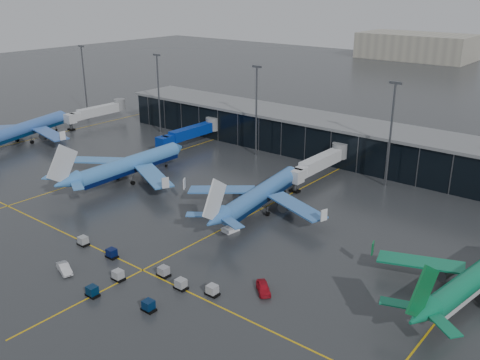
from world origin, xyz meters
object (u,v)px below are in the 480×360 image
Objects in this scene: airliner_klm_near at (261,184)px; mobile_airstair at (230,227)px; airliner_aer_lingus at (478,265)px; service_van_red at (263,288)px; airliner_klm_west at (27,120)px; baggage_carts at (137,276)px; airliner_arkefly at (130,155)px; service_van_white at (64,268)px.

mobile_airstair is (1.64, -12.27, -5.36)m from airliner_klm_near.
service_van_red is at bearing -134.83° from airliner_aer_lingus.
airliner_klm_west is 1.08× the size of airliner_klm_near.
baggage_carts is 21.31m from service_van_red.
service_van_red is (57.08, -20.92, -5.73)m from airliner_arkefly.
airliner_aer_lingus is 67.64m from service_van_white.
airliner_klm_west reaches higher than service_van_white.
baggage_carts is 24.11m from mobile_airstair.
airliner_aer_lingus is at bearing -18.93° from airliner_klm_west.
airliner_arkefly is 12.15× the size of mobile_airstair.
airliner_klm_west reaches higher than mobile_airstair.
mobile_airstair reaches higher than service_van_red.
service_van_red is (18.57, -13.95, 0.03)m from mobile_airstair.
airliner_klm_near is 8.56× the size of service_van_white.
airliner_klm_west reaches higher than airliner_klm_near.
airliner_arkefly reaches higher than baggage_carts.
airliner_aer_lingus reaches higher than service_van_red.
service_van_red is (-26.67, -19.70, -4.99)m from airliner_aer_lingus.
airliner_klm_near is at bearing 106.35° from mobile_airstair.
baggage_carts is at bearing -81.62° from mobile_airstair.
airliner_arkefly is 49.70m from baggage_carts.
airliner_klm_west is 97.30m from baggage_carts.
airliner_klm_west is 136.38m from airliner_aer_lingus.
service_van_red reaches higher than service_van_white.
airliner_klm_near is 11.40× the size of mobile_airstair.
airliner_aer_lingus reaches higher than mobile_airstair.
airliner_klm_near is 13.49m from mobile_airstair.
airliner_klm_near is 1.22× the size of baggage_carts.
mobile_airstair is at bearing -3.59° from service_van_white.
airliner_aer_lingus is at bearing -2.43° from airliner_arkefly.
baggage_carts is at bearing 161.18° from service_van_red.
airliner_arkefly is 9.07× the size of service_van_red.
airliner_arkefly is at bearing 178.50° from mobile_airstair.
airliner_aer_lingus is at bearing -40.12° from service_van_white.
airliner_arkefly is 1.30× the size of baggage_carts.
airliner_aer_lingus is 1.15× the size of baggage_carts.
airliner_klm_west is 9.20× the size of service_van_red.
airliner_klm_near is at bearing 80.33° from service_van_red.
mobile_airstair is (-45.24, -5.75, -5.02)m from airliner_aer_lingus.
airliner_aer_lingus is at bearing -15.87° from airliner_klm_near.
baggage_carts is 7.03× the size of service_van_white.
airliner_klm_west is 1.01× the size of airliner_arkefly.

